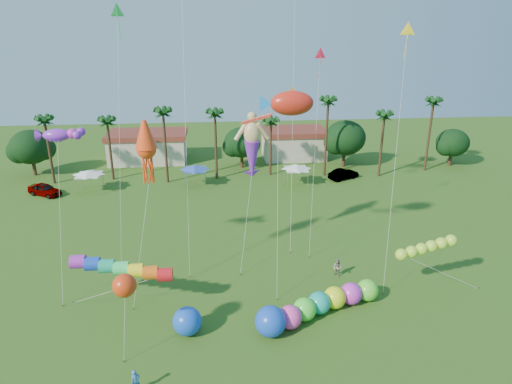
{
  "coord_description": "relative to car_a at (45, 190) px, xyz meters",
  "views": [
    {
      "loc": [
        -3.07,
        -23.41,
        21.63
      ],
      "look_at": [
        0.0,
        10.0,
        9.0
      ],
      "focal_mm": 32.0,
      "sensor_mm": 36.0,
      "label": 1
    }
  ],
  "objects": [
    {
      "name": "blue_ball",
      "position": [
        20.13,
        -30.42,
        0.27
      ],
      "size": [
        2.14,
        2.14,
        2.14
      ],
      "primitive_type": "sphere",
      "color": "blue",
      "rests_on": "ground"
    },
    {
      "name": "buildings_row",
      "position": [
        22.57,
        14.84,
        1.2
      ],
      "size": [
        35.0,
        7.0,
        4.0
      ],
      "color": "beige",
      "rests_on": "ground"
    },
    {
      "name": "delta_kite_yellow",
      "position": [
        37.53,
        -22.86,
        19.8
      ],
      "size": [
        1.97,
        4.32,
        21.57
      ],
      "color": "yellow",
      "rests_on": "ground"
    },
    {
      "name": "car_a",
      "position": [
        0.0,
        0.0,
        0.0
      ],
      "size": [
        5.03,
        3.95,
        1.6
      ],
      "primitive_type": "imported",
      "rotation": [
        0.0,
        0.0,
        1.06
      ],
      "color": "#4C4C54",
      "rests_on": "ground"
    },
    {
      "name": "orange_ball_kite",
      "position": [
        16.42,
        -32.37,
        4.72
      ],
      "size": [
        1.91,
        1.91,
        6.32
      ],
      "color": "red",
      "rests_on": "ground"
    },
    {
      "name": "rainbow_tube",
      "position": [
        16.43,
        -27.44,
        2.48
      ],
      "size": [
        9.89,
        3.07,
        3.83
      ],
      "color": "red",
      "rests_on": "ground"
    },
    {
      "name": "delta_kite_green",
      "position": [
        15.22,
        -19.2,
        21.18
      ],
      "size": [
        1.71,
        5.46,
        22.98
      ],
      "color": "#37ED5C",
      "rests_on": "ground"
    },
    {
      "name": "spectator_a",
      "position": [
        17.22,
        -35.84,
        0.01
      ],
      "size": [
        0.71,
        0.68,
        1.63
      ],
      "primitive_type": "imported",
      "rotation": [
        0.0,
        0.0,
        0.69
      ],
      "color": "#3471B8",
      "rests_on": "ground"
    },
    {
      "name": "green_worm",
      "position": [
        37.7,
        -26.26,
        2.64
      ],
      "size": [
        9.9,
        1.79,
        4.05
      ],
      "color": "#B1EC34",
      "rests_on": "ground"
    },
    {
      "name": "car_b",
      "position": [
        41.01,
        2.84,
        -0.04
      ],
      "size": [
        4.84,
        3.51,
        1.52
      ],
      "primitive_type": "imported",
      "rotation": [
        0.0,
        0.0,
        2.04
      ],
      "color": "#4C4C54",
      "rests_on": "ground"
    },
    {
      "name": "tent_row",
      "position": [
        19.66,
        1.17,
        1.95
      ],
      "size": [
        31.0,
        4.0,
        0.6
      ],
      "color": "white",
      "rests_on": "ground"
    },
    {
      "name": "delta_kite_red",
      "position": [
        32.34,
        -16.25,
        17.65
      ],
      "size": [
        1.7,
        3.99,
        19.37
      ],
      "color": "#EC1A3C",
      "rests_on": "ground"
    },
    {
      "name": "ground",
      "position": [
        25.66,
        -35.16,
        -0.8
      ],
      "size": [
        160.0,
        160.0,
        0.0
      ],
      "primitive_type": "plane",
      "color": "#285116",
      "rests_on": "ground"
    },
    {
      "name": "merman_kite",
      "position": [
        25.96,
        -17.94,
        9.69
      ],
      "size": [
        2.98,
        5.86,
        13.44
      ],
      "color": "#DCB47D",
      "rests_on": "ground"
    },
    {
      "name": "caterpillar_inflatable",
      "position": [
        29.82,
        -29.3,
        0.17
      ],
      "size": [
        10.91,
        6.18,
        2.31
      ],
      "rotation": [
        0.0,
        0.0,
        0.43
      ],
      "color": "#FD42B3",
      "rests_on": "ground"
    },
    {
      "name": "lobster_kite",
      "position": [
        9.93,
        -21.45,
        12.22
      ],
      "size": [
        4.24,
        6.31,
        13.76
      ],
      "color": "purple",
      "rests_on": "ground"
    },
    {
      "name": "squid_kite",
      "position": [
        17.13,
        -22.85,
        11.23
      ],
      "size": [
        2.45,
        5.15,
        14.51
      ],
      "color": "#F84114",
      "rests_on": "ground"
    },
    {
      "name": "spectator_b",
      "position": [
        33.15,
        -23.56,
        0.07
      ],
      "size": [
        1.05,
        1.07,
        1.73
      ],
      "primitive_type": "imported",
      "rotation": [
        0.0,
        0.0,
        -0.87
      ],
      "color": "gray",
      "rests_on": "ground"
    },
    {
      "name": "fish_kite",
      "position": [
        29.04,
        -21.03,
        14.41
      ],
      "size": [
        5.75,
        7.68,
        16.35
      ],
      "color": "red",
      "rests_on": "ground"
    },
    {
      "name": "tree_line",
      "position": [
        29.23,
        8.83,
        3.47
      ],
      "size": [
        69.46,
        8.91,
        11.0
      ],
      "color": "#3A2819",
      "rests_on": "ground"
    }
  ]
}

